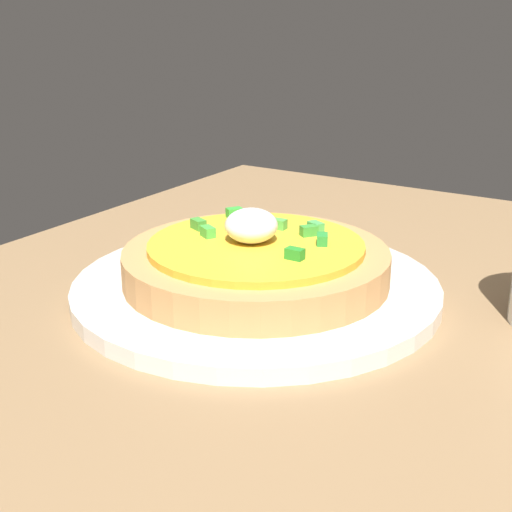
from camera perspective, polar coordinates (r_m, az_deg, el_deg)
dining_table at (r=44.96cm, az=6.19°, el=-10.57°), size 94.09×74.44×2.38cm
plate at (r=54.87cm, az=0.00°, el=-2.58°), size 28.06×28.06×1.24cm
pizza at (r=54.10cm, az=-0.01°, el=-0.42°), size 20.25×20.25×5.66cm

